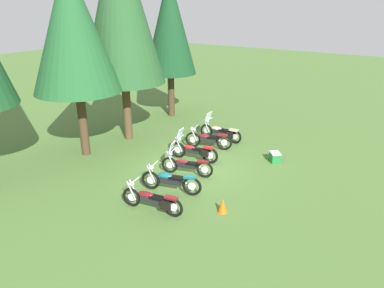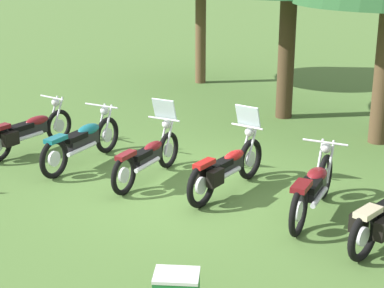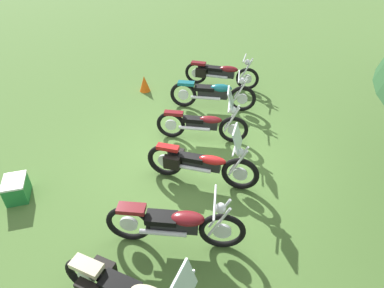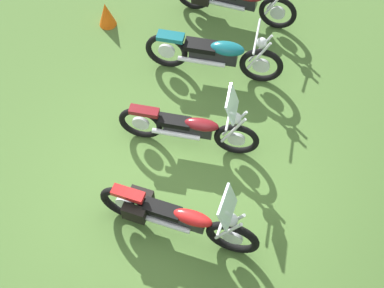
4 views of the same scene
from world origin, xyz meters
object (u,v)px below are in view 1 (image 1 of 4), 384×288
(motorcycle_5, at_px, (221,132))
(motorcycle_2, at_px, (186,165))
(motorcycle_0, at_px, (153,200))
(pine_tree_3, at_px, (170,25))
(motorcycle_4, at_px, (208,139))
(pine_tree_2, at_px, (120,4))
(motorcycle_3, at_px, (194,151))
(pine_tree_1, at_px, (72,28))
(traffic_cone, at_px, (223,206))
(picnic_cooler, at_px, (275,157))
(motorcycle_1, at_px, (170,180))

(motorcycle_5, bearing_deg, motorcycle_2, 100.15)
(motorcycle_0, distance_m, pine_tree_3, 12.01)
(motorcycle_4, relative_size, pine_tree_3, 0.27)
(pine_tree_2, height_order, pine_tree_3, pine_tree_2)
(motorcycle_5, relative_size, pine_tree_2, 0.23)
(motorcycle_3, relative_size, pine_tree_1, 0.28)
(motorcycle_0, xyz_separation_m, traffic_cone, (1.23, -1.93, -0.20))
(motorcycle_5, xyz_separation_m, picnic_cooler, (-0.99, -3.25, -0.25))
(motorcycle_5, relative_size, pine_tree_3, 0.29)
(motorcycle_2, bearing_deg, motorcycle_4, -91.96)
(traffic_cone, bearing_deg, pine_tree_1, 83.13)
(motorcycle_3, relative_size, picnic_cooler, 3.44)
(picnic_cooler, bearing_deg, motorcycle_1, 155.51)
(motorcycle_2, relative_size, pine_tree_3, 0.26)
(motorcycle_2, bearing_deg, traffic_cone, 131.37)
(motorcycle_5, xyz_separation_m, pine_tree_3, (2.09, 4.61, 4.82))
(pine_tree_2, bearing_deg, motorcycle_0, -130.95)
(motorcycle_1, height_order, pine_tree_3, pine_tree_3)
(motorcycle_3, xyz_separation_m, motorcycle_5, (2.83, 0.27, 0.00))
(traffic_cone, bearing_deg, motorcycle_1, 85.87)
(motorcycle_3, distance_m, pine_tree_2, 7.34)
(motorcycle_4, relative_size, picnic_cooler, 3.30)
(motorcycle_5, height_order, pine_tree_3, pine_tree_3)
(picnic_cooler, bearing_deg, motorcycle_5, 73.08)
(pine_tree_3, distance_m, picnic_cooler, 9.85)
(motorcycle_1, height_order, pine_tree_1, pine_tree_1)
(motorcycle_1, distance_m, motorcycle_5, 5.80)
(motorcycle_3, xyz_separation_m, picnic_cooler, (1.84, -2.98, -0.25))
(motorcycle_2, relative_size, pine_tree_2, 0.21)
(motorcycle_4, relative_size, pine_tree_1, 0.27)
(pine_tree_2, bearing_deg, motorcycle_2, -111.25)
(motorcycle_0, relative_size, motorcycle_5, 0.98)
(motorcycle_0, bearing_deg, motorcycle_3, -83.77)
(motorcycle_3, xyz_separation_m, pine_tree_2, (0.49, 4.30, 5.92))
(motorcycle_1, bearing_deg, traffic_cone, 160.02)
(motorcycle_3, bearing_deg, pine_tree_2, -15.29)
(motorcycle_5, height_order, pine_tree_1, pine_tree_1)
(pine_tree_3, xyz_separation_m, traffic_cone, (-7.95, -7.98, -5.04))
(motorcycle_1, bearing_deg, motorcycle_3, -89.61)
(motorcycle_5, distance_m, pine_tree_3, 6.99)
(motorcycle_0, bearing_deg, motorcycle_4, -85.48)
(motorcycle_0, distance_m, pine_tree_2, 9.36)
(motorcycle_5, bearing_deg, motorcycle_3, 95.20)
(motorcycle_1, height_order, traffic_cone, motorcycle_1)
(traffic_cone, bearing_deg, motorcycle_4, 36.04)
(motorcycle_4, bearing_deg, motorcycle_5, -107.02)
(motorcycle_1, xyz_separation_m, pine_tree_1, (0.75, 5.36, 5.04))
(picnic_cooler, bearing_deg, pine_tree_3, 68.59)
(pine_tree_3, bearing_deg, motorcycle_4, -125.95)
(motorcycle_0, relative_size, motorcycle_2, 1.08)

